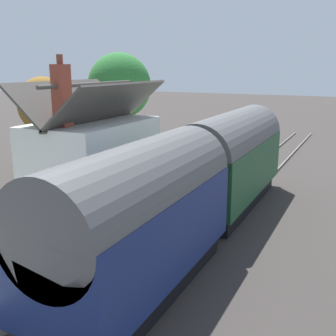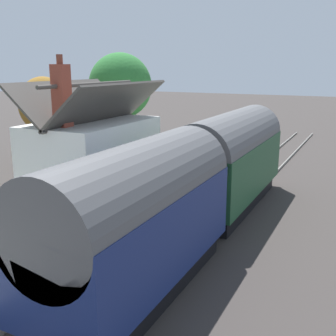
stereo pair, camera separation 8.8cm
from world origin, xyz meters
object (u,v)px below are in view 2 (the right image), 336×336
(bench_by_lamp, at_px, (23,230))
(tree_far_left, at_px, (44,105))
(planter_edge_far, at_px, (194,143))
(bench_mid_platform, at_px, (178,157))
(bench_near_building, at_px, (198,147))
(tree_mid_background, at_px, (120,86))
(train, at_px, (197,180))
(planter_bench_right, at_px, (159,151))
(station_building, at_px, (93,153))
(planter_by_door, at_px, (173,148))
(planter_under_sign, at_px, (64,231))

(bench_by_lamp, xyz_separation_m, tree_far_left, (11.35, 9.28, 2.57))
(bench_by_lamp, height_order, planter_edge_far, bench_by_lamp)
(bench_mid_platform, height_order, bench_near_building, same)
(tree_far_left, relative_size, tree_mid_background, 0.79)
(bench_mid_platform, distance_m, bench_by_lamp, 11.80)
(bench_mid_platform, distance_m, tree_mid_background, 8.93)
(train, xyz_separation_m, planter_bench_right, (7.90, 5.68, -0.88))
(planter_edge_far, distance_m, tree_far_left, 10.01)
(tree_far_left, bearing_deg, planter_bench_right, -79.00)
(bench_mid_platform, bearing_deg, station_building, 168.30)
(bench_near_building, relative_size, planter_bench_right, 1.63)
(bench_near_building, xyz_separation_m, tree_mid_background, (1.63, 6.65, 3.58))
(planter_bench_right, distance_m, planter_edge_far, 3.78)
(tree_far_left, bearing_deg, bench_near_building, -68.92)
(planter_by_door, relative_size, tree_far_left, 0.16)
(bench_near_building, xyz_separation_m, planter_by_door, (-0.72, 1.33, 0.00))
(planter_bench_right, height_order, planter_under_sign, planter_bench_right)
(station_building, relative_size, tree_mid_background, 0.87)
(tree_mid_background, bearing_deg, planter_edge_far, -89.71)
(tree_far_left, bearing_deg, train, -116.16)
(bench_by_lamp, relative_size, planter_edge_far, 1.87)
(bench_by_lamp, distance_m, tree_mid_background, 18.21)
(train, bearing_deg, bench_by_lamp, 141.78)
(train, relative_size, bench_by_lamp, 11.78)
(train, relative_size, planter_by_door, 17.89)
(planter_by_door, relative_size, tree_mid_background, 0.13)
(bench_near_building, bearing_deg, bench_by_lamp, -179.28)
(planter_bench_right, height_order, planter_by_door, planter_by_door)
(planter_under_sign, xyz_separation_m, planter_edge_far, (15.94, 2.27, -0.05))
(bench_mid_platform, height_order, tree_far_left, tree_far_left)
(planter_under_sign, bearing_deg, tree_far_left, 44.05)
(planter_bench_right, bearing_deg, bench_by_lamp, -171.89)
(planter_by_door, height_order, planter_edge_far, planter_by_door)
(bench_mid_platform, distance_m, planter_bench_right, 1.96)
(train, xyz_separation_m, planter_edge_far, (11.62, 4.98, -0.96))
(planter_under_sign, xyz_separation_m, tree_far_left, (10.77, 10.42, 2.61))
(bench_by_lamp, xyz_separation_m, tree_mid_background, (16.49, 6.84, 3.58))
(bench_near_building, height_order, planter_under_sign, bench_near_building)
(bench_mid_platform, xyz_separation_m, planter_edge_far, (4.72, 0.99, -0.10))
(bench_by_lamp, height_order, planter_by_door, planter_by_door)
(planter_bench_right, xyz_separation_m, tree_far_left, (-1.45, 7.46, 2.58))
(bench_mid_platform, relative_size, bench_by_lamp, 1.01)
(bench_by_lamp, height_order, planter_under_sign, bench_by_lamp)
(train, xyz_separation_m, bench_mid_platform, (6.90, 3.99, -0.86))
(tree_far_left, bearing_deg, bench_by_lamp, -140.73)
(bench_near_building, relative_size, planter_edge_far, 1.87)
(planter_bench_right, xyz_separation_m, planter_by_door, (1.33, -0.31, 0.02))
(planter_under_sign, bearing_deg, train, -32.20)
(tree_mid_background, bearing_deg, tree_far_left, 154.56)
(train, distance_m, tree_far_left, 14.73)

